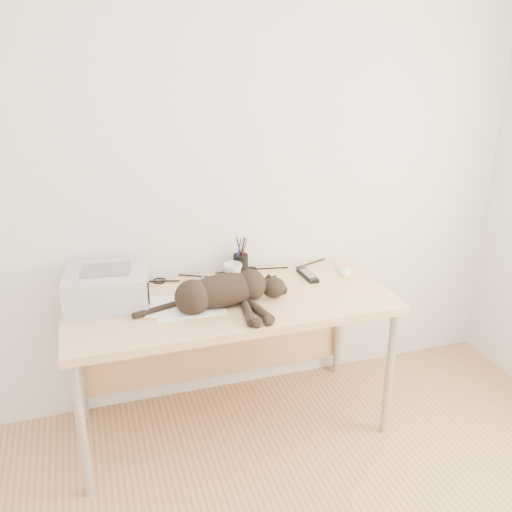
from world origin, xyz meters
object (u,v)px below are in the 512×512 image
object	(u,v)px
desk	(226,315)
printer	(107,287)
mug	(233,272)
pen_cup	(241,264)
cat	(220,293)
mouse	(345,270)

from	to	relation	value
desk	printer	xyz separation A→B (m)	(-0.57, 0.04, 0.22)
printer	mug	xyz separation A→B (m)	(0.64, 0.09, -0.04)
printer	pen_cup	size ratio (longest dim) A/B	2.07
pen_cup	desk	bearing A→B (deg)	-124.39
desk	pen_cup	distance (m)	0.31
cat	mug	bearing A→B (deg)	60.24
printer	cat	size ratio (longest dim) A/B	0.56
desk	cat	distance (m)	0.27
printer	pen_cup	distance (m)	0.73
desk	pen_cup	size ratio (longest dim) A/B	7.85
printer	mouse	bearing A→B (deg)	-0.21
mug	mouse	xyz separation A→B (m)	(0.61, -0.09, -0.03)
desk	printer	size ratio (longest dim) A/B	3.79
cat	mouse	world-z (taller)	cat
desk	mug	bearing A→B (deg)	59.36
mug	mouse	distance (m)	0.61
mouse	pen_cup	bearing A→B (deg)	-174.09
mug	pen_cup	distance (m)	0.10
mug	pen_cup	bearing A→B (deg)	50.12
desk	mug	world-z (taller)	mug
desk	mouse	bearing A→B (deg)	2.94
desk	pen_cup	world-z (taller)	pen_cup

